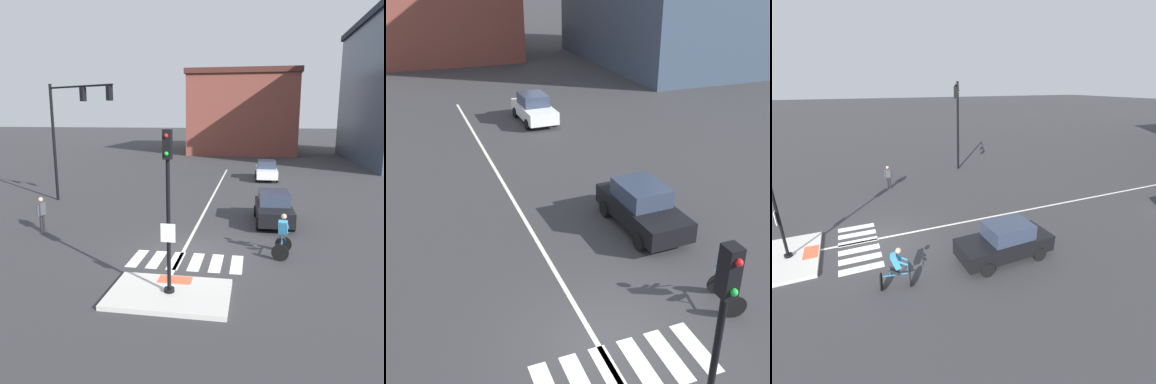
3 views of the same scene
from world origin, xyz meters
The scene contains 11 objects.
ground_plane centered at (0.00, 0.00, 0.00)m, with size 300.00×300.00×0.00m, color #333335.
signal_pole centered at (0.00, -3.72, 3.10)m, with size 0.44×0.38×4.91m.
crosswalk_stripe_b centered at (-1.15, -0.86, 0.00)m, with size 0.44×1.80×0.01m, color silver.
crosswalk_stripe_c centered at (-0.38, -0.86, 0.00)m, with size 0.44×1.80×0.01m, color silver.
crosswalk_stripe_d centered at (0.38, -0.86, 0.00)m, with size 0.44×1.80×0.01m, color silver.
crosswalk_stripe_e centered at (1.15, -0.86, 0.00)m, with size 0.44×1.80×0.01m, color silver.
crosswalk_stripe_f centered at (1.91, -0.86, 0.00)m, with size 0.44×1.80×0.01m, color silver.
lane_centre_line centered at (-0.30, 10.00, 0.00)m, with size 0.14×28.00×0.01m, color silver.
car_white_eastbound_distant centered at (3.47, 18.53, 0.81)m, with size 1.91×4.13×1.64m.
car_black_eastbound_mid centered at (3.48, 4.99, 0.81)m, with size 1.97×4.17×1.64m.
cyclist centered at (3.62, 0.33, 0.87)m, with size 0.85×1.19×1.68m.
Camera 2 is at (-4.03, -8.19, 8.60)m, focal length 44.79 mm.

